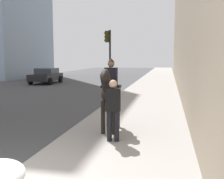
{
  "coord_description": "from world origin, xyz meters",
  "views": [
    {
      "loc": [
        -4.44,
        -3.07,
        2.41
      ],
      "look_at": [
        4.0,
        -1.31,
        1.4
      ],
      "focal_mm": 43.59,
      "sensor_mm": 36.0,
      "label": 1
    }
  ],
  "objects_px": {
    "pedestrian_greeting": "(113,106)",
    "traffic_light_near_curb": "(109,52)",
    "car_mid_lane": "(46,76)",
    "mounted_horse_near": "(110,91)"
  },
  "relations": [
    {
      "from": "mounted_horse_near",
      "to": "traffic_light_near_curb",
      "type": "relative_size",
      "value": 0.55
    },
    {
      "from": "pedestrian_greeting",
      "to": "traffic_light_near_curb",
      "type": "relative_size",
      "value": 0.41
    },
    {
      "from": "mounted_horse_near",
      "to": "car_mid_lane",
      "type": "relative_size",
      "value": 0.59
    },
    {
      "from": "pedestrian_greeting",
      "to": "car_mid_lane",
      "type": "distance_m",
      "value": 19.09
    },
    {
      "from": "pedestrian_greeting",
      "to": "mounted_horse_near",
      "type": "bearing_deg",
      "value": 9.24
    },
    {
      "from": "car_mid_lane",
      "to": "traffic_light_near_curb",
      "type": "bearing_deg",
      "value": 47.04
    },
    {
      "from": "car_mid_lane",
      "to": "traffic_light_near_curb",
      "type": "distance_m",
      "value": 10.29
    },
    {
      "from": "pedestrian_greeting",
      "to": "traffic_light_near_curb",
      "type": "xyz_separation_m",
      "value": [
        9.65,
        2.25,
        1.65
      ]
    },
    {
      "from": "pedestrian_greeting",
      "to": "traffic_light_near_curb",
      "type": "distance_m",
      "value": 10.05
    },
    {
      "from": "mounted_horse_near",
      "to": "traffic_light_near_curb",
      "type": "height_order",
      "value": "traffic_light_near_curb"
    }
  ]
}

